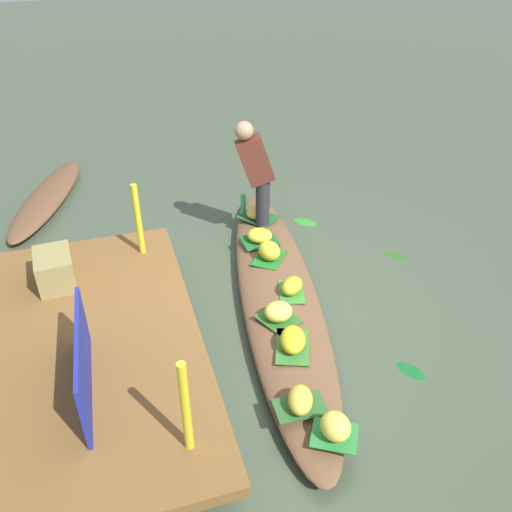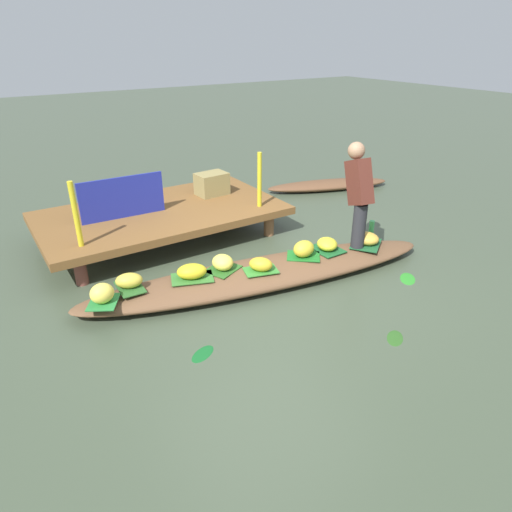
{
  "view_description": "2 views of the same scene",
  "coord_description": "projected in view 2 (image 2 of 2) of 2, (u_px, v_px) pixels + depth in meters",
  "views": [
    {
      "loc": [
        -3.92,
        1.45,
        3.4
      ],
      "look_at": [
        0.33,
        0.13,
        0.4
      ],
      "focal_mm": 37.8,
      "sensor_mm": 36.0,
      "label": 1
    },
    {
      "loc": [
        -2.55,
        -3.76,
        2.56
      ],
      "look_at": [
        -0.05,
        0.11,
        0.29
      ],
      "focal_mm": 31.9,
      "sensor_mm": 36.0,
      "label": 2
    }
  ],
  "objects": [
    {
      "name": "leaf_mat_7",
      "position": [
        103.0,
        302.0,
        4.4
      ],
      "size": [
        0.39,
        0.41,
        0.01
      ],
      "primitive_type": "cube",
      "rotation": [
        0.0,
        0.0,
        1.05
      ],
      "color": "#297D38",
      "rests_on": "vendor_boat"
    },
    {
      "name": "leaf_mat_1",
      "position": [
        261.0,
        270.0,
        4.99
      ],
      "size": [
        0.41,
        0.33,
        0.01
      ],
      "primitive_type": "cube",
      "rotation": [
        0.0,
        0.0,
        2.87
      ],
      "color": "#378530",
      "rests_on": "vendor_boat"
    },
    {
      "name": "water_bottle",
      "position": [
        371.0,
        229.0,
        5.76
      ],
      "size": [
        0.07,
        0.07,
        0.22
      ],
      "primitive_type": "cylinder",
      "color": "#44B863",
      "rests_on": "vendor_boat"
    },
    {
      "name": "banana_bunch_0",
      "position": [
        129.0,
        281.0,
        4.63
      ],
      "size": [
        0.32,
        0.27,
        0.15
      ],
      "primitive_type": "ellipsoid",
      "rotation": [
        0.0,
        0.0,
        2.77
      ],
      "color": "gold",
      "rests_on": "vendor_boat"
    },
    {
      "name": "banana_bunch_5",
      "position": [
        366.0,
        238.0,
        5.58
      ],
      "size": [
        0.37,
        0.39,
        0.15
      ],
      "primitive_type": "ellipsoid",
      "rotation": [
        0.0,
        0.0,
        2.09
      ],
      "color": "gold",
      "rests_on": "vendor_boat"
    },
    {
      "name": "banana_bunch_1",
      "position": [
        261.0,
        264.0,
        4.96
      ],
      "size": [
        0.31,
        0.31,
        0.15
      ],
      "primitive_type": "ellipsoid",
      "rotation": [
        0.0,
        0.0,
        2.32
      ],
      "color": "gold",
      "rests_on": "vendor_boat"
    },
    {
      "name": "vendor_person",
      "position": [
        359.0,
        190.0,
        5.3
      ],
      "size": [
        0.25,
        0.46,
        1.24
      ],
      "color": "#28282D",
      "rests_on": "vendor_boat"
    },
    {
      "name": "vendor_boat",
      "position": [
        264.0,
        273.0,
        5.16
      ],
      "size": [
        4.26,
        1.49,
        0.21
      ],
      "primitive_type": "ellipsoid",
      "rotation": [
        0.0,
        0.0,
        -0.18
      ],
      "color": "brown",
      "rests_on": "ground"
    },
    {
      "name": "market_banner",
      "position": [
        122.0,
        198.0,
        5.79
      ],
      "size": [
        1.08,
        0.07,
        0.53
      ],
      "primitive_type": "cube",
      "rotation": [
        0.0,
        0.0,
        -0.04
      ],
      "color": "navy",
      "rests_on": "dock_platform"
    },
    {
      "name": "leaf_mat_3",
      "position": [
        192.0,
        278.0,
        4.83
      ],
      "size": [
        0.51,
        0.42,
        0.01
      ],
      "primitive_type": "cube",
      "rotation": [
        0.0,
        0.0,
        2.78
      ],
      "color": "#37742D",
      "rests_on": "vendor_boat"
    },
    {
      "name": "leaf_mat_2",
      "position": [
        303.0,
        256.0,
        5.31
      ],
      "size": [
        0.47,
        0.45,
        0.01
      ],
      "primitive_type": "cube",
      "rotation": [
        0.0,
        0.0,
        2.47
      ],
      "color": "#1E6E25",
      "rests_on": "vendor_boat"
    },
    {
      "name": "banana_bunch_2",
      "position": [
        304.0,
        249.0,
        5.26
      ],
      "size": [
        0.31,
        0.26,
        0.19
      ],
      "primitive_type": "ellipsoid",
      "rotation": [
        0.0,
        0.0,
        3.33
      ],
      "color": "gold",
      "rests_on": "vendor_boat"
    },
    {
      "name": "banana_bunch_3",
      "position": [
        192.0,
        271.0,
        4.8
      ],
      "size": [
        0.37,
        0.31,
        0.16
      ],
      "primitive_type": "ellipsoid",
      "rotation": [
        0.0,
        0.0,
        2.77
      ],
      "color": "gold",
      "rests_on": "vendor_boat"
    },
    {
      "name": "banana_bunch_7",
      "position": [
        102.0,
        293.0,
        4.36
      ],
      "size": [
        0.26,
        0.24,
        0.2
      ],
      "primitive_type": "ellipsoid",
      "rotation": [
        0.0,
        0.0,
        0.15
      ],
      "color": "#F7DB52",
      "rests_on": "vendor_boat"
    },
    {
      "name": "leaf_mat_6",
      "position": [
        327.0,
        249.0,
        5.47
      ],
      "size": [
        0.32,
        0.39,
        0.01
      ],
      "primitive_type": "cube",
      "rotation": [
        0.0,
        0.0,
        1.59
      ],
      "color": "#1B592A",
      "rests_on": "vendor_boat"
    },
    {
      "name": "drifting_plant_2",
      "position": [
        203.0,
        354.0,
        4.03
      ],
      "size": [
        0.31,
        0.26,
        0.01
      ],
      "primitive_type": "ellipsoid",
      "rotation": [
        0.0,
        0.0,
        0.5
      ],
      "color": "#145B24",
      "rests_on": "ground"
    },
    {
      "name": "produce_crate",
      "position": [
        212.0,
        184.0,
        6.68
      ],
      "size": [
        0.46,
        0.35,
        0.32
      ],
      "primitive_type": "cube",
      "rotation": [
        0.0,
        0.0,
        0.07
      ],
      "color": "olive",
      "rests_on": "dock_platform"
    },
    {
      "name": "moored_boat",
      "position": [
        328.0,
        185.0,
        8.25
      ],
      "size": [
        2.3,
        1.19,
        0.16
      ],
      "primitive_type": "ellipsoid",
      "rotation": [
        0.0,
        0.0,
        -0.33
      ],
      "color": "brown",
      "rests_on": "ground"
    },
    {
      "name": "leaf_mat_4",
      "position": [
        223.0,
        269.0,
        5.02
      ],
      "size": [
        0.44,
        0.41,
        0.01
      ],
      "primitive_type": "cube",
      "rotation": [
        0.0,
        0.0,
        0.42
      ],
      "color": "#2B6122",
      "rests_on": "vendor_boat"
    },
    {
      "name": "drifting_plant_1",
      "position": [
        395.0,
        338.0,
        4.24
      ],
      "size": [
        0.3,
        0.27,
        0.01
      ],
      "primitive_type": "ellipsoid",
      "rotation": [
        0.0,
        0.0,
        0.65
      ],
      "color": "#2A581F",
      "rests_on": "ground"
    },
    {
      "name": "dock_platform",
      "position": [
        162.0,
        214.0,
        6.18
      ],
      "size": [
        3.2,
        1.8,
        0.41
      ],
      "color": "brown",
      "rests_on": "ground"
    },
    {
      "name": "canal_water",
      "position": [
        264.0,
        282.0,
        5.21
      ],
      "size": [
        40.0,
        40.0,
        0.0
      ],
      "primitive_type": "plane",
      "color": "#404D39",
      "rests_on": "ground"
    },
    {
      "name": "banana_bunch_4",
      "position": [
        223.0,
        262.0,
        4.98
      ],
      "size": [
        0.23,
        0.26,
        0.17
      ],
      "primitive_type": "ellipsoid",
      "rotation": [
        0.0,
        0.0,
        4.74
      ],
      "color": "#F6E053",
      "rests_on": "vendor_boat"
    },
    {
      "name": "banana_bunch_6",
      "position": [
        327.0,
        244.0,
        5.44
      ],
      "size": [
        0.34,
        0.36,
        0.14
      ],
      "primitive_type": "ellipsoid",
      "rotation": [
        0.0,
        0.0,
        1.08
      ],
      "color": "yellow",
      "rests_on": "vendor_boat"
    },
    {
      "name": "drifting_plant_0",
      "position": [
        408.0,
        279.0,
        5.26
      ],
      "size": [
        0.34,
        0.33,
        0.01
      ],
      "primitive_type": "ellipsoid",
      "rotation": [
        0.0,
        0.0,
        0.74
      ],
      "color": "#2C8B28",
      "rests_on": "ground"
    },
    {
      "name": "leaf_mat_0",
      "position": [
        130.0,
        287.0,
        4.66
      ],
      "size": [
        0.26,
        0.39,
        0.01
      ],
      "primitive_type": "cube",
      "rotation": [
        0.0,
        0.0,
        1.53
      ],
      "color": "#2A5B26",
      "rests_on": "vendor_boat"
    },
    {
      "name": "railing_post_west",
      "position": [
        76.0,
        215.0,
        4.95
      ],
      "size": [
        0.06,
        0.06,
        0.75
      ],
      "primitive_type": "cylinder",
      "color": "gold",
      "rests_on": "dock_platform"
    },
    {
      "name": "leaf_mat_5",
      "position": [
        366.0,
        244.0,
        5.62
      ],
      "size": [
        0.54,
        0.52,
        0.01
      ],
      "primitive_type": "cube",
      "rotation": [
        0.0,
        0.0,
        0.61
      ],
      "color": "#1C582E",
      "rests_on": "vendor_boat"
    },
    {
      "name": "railing_post_east",
      "position": [
        259.0,
        180.0,
        6.12
      ],
      "size": [
        0.06,
        0.06,
        0.75
      ],
      "primitive_type": "cylinder",
      "color": "gold",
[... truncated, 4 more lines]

